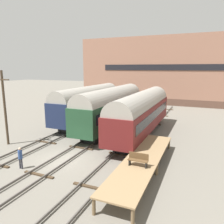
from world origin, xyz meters
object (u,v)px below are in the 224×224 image
at_px(train_car_green, 112,106).
at_px(person_worker, 20,156).
at_px(train_car_maroon, 142,111).
at_px(utility_pole, 5,107).
at_px(train_car_navy, 88,102).
at_px(bench, 138,159).

bearing_deg(train_car_green, person_worker, -98.66).
relative_size(train_car_maroon, utility_pole, 2.12).
height_order(train_car_navy, utility_pole, utility_pole).
bearing_deg(person_worker, utility_pole, 145.98).
bearing_deg(person_worker, train_car_navy, 98.64).
bearing_deg(utility_pole, train_car_navy, 74.01).
distance_m(train_car_navy, train_car_maroon, 9.20).
bearing_deg(utility_pole, bench, -7.34).
relative_size(train_car_green, train_car_navy, 1.05).
distance_m(bench, utility_pole, 14.82).
bearing_deg(train_car_navy, train_car_green, -21.72).
distance_m(train_car_navy, person_worker, 15.40).
bearing_deg(train_car_navy, bench, -49.59).
xyz_separation_m(train_car_navy, person_worker, (2.29, -15.10, -1.92)).
bearing_deg(train_car_maroon, utility_pole, -145.27).
bearing_deg(train_car_green, utility_pole, -128.23).
relative_size(bench, person_worker, 0.80).
bearing_deg(train_car_maroon, bench, -75.63).
height_order(bench, person_worker, bench).
xyz_separation_m(train_car_maroon, bench, (2.60, -10.13, -1.33)).
distance_m(train_car_green, utility_pole, 12.29).
xyz_separation_m(person_worker, utility_pole, (-5.55, 3.75, 2.89)).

